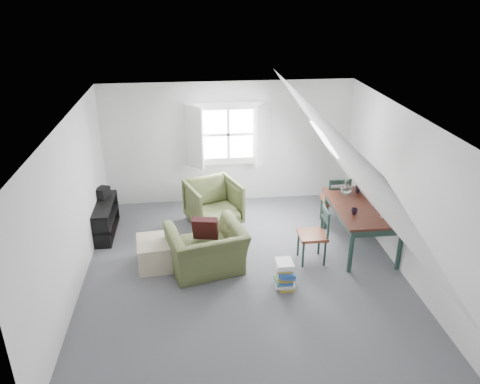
{
  "coord_description": "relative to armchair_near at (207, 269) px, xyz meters",
  "views": [
    {
      "loc": [
        -0.74,
        -6.25,
        4.24
      ],
      "look_at": [
        0.0,
        0.6,
        1.13
      ],
      "focal_mm": 35.0,
      "sensor_mm": 36.0,
      "label": 1
    }
  ],
  "objects": [
    {
      "name": "armchair_far",
      "position": [
        0.21,
        1.58,
        0.0
      ],
      "size": [
        1.17,
        1.19,
        0.85
      ],
      "primitive_type": "imported",
      "rotation": [
        0.0,
        0.0,
        0.35
      ],
      "color": "#454E29",
      "rests_on": "floor"
    },
    {
      "name": "wall_back",
      "position": [
        0.58,
        2.61,
        1.25
      ],
      "size": [
        5.0,
        0.0,
        5.0
      ],
      "primitive_type": "plane",
      "rotation": [
        1.57,
        0.0,
        0.0
      ],
      "color": "silver",
      "rests_on": "ground"
    },
    {
      "name": "slope_right",
      "position": [
        2.13,
        -0.14,
        1.78
      ],
      "size": [
        3.19,
        5.5,
        4.48
      ],
      "primitive_type": "plane",
      "rotation": [
        0.0,
        -2.19,
        0.0
      ],
      "color": "white",
      "rests_on": "wall_right"
    },
    {
      "name": "paper_box",
      "position": [
        2.85,
        -0.04,
        0.83
      ],
      "size": [
        0.14,
        0.12,
        0.04
      ],
      "primitive_type": "cube",
      "rotation": [
        0.0,
        0.0,
        -0.37
      ],
      "color": "white",
      "rests_on": "dining_table"
    },
    {
      "name": "media_shelf",
      "position": [
        -1.82,
        1.37,
        0.27
      ],
      "size": [
        0.39,
        1.18,
        0.6
      ],
      "rotation": [
        0.0,
        0.0,
        -0.04
      ],
      "color": "black",
      "rests_on": "floor"
    },
    {
      "name": "slope_left",
      "position": [
        -0.97,
        -0.14,
        1.78
      ],
      "size": [
        3.19,
        5.5,
        4.48
      ],
      "primitive_type": "plane",
      "rotation": [
        0.0,
        2.19,
        0.0
      ],
      "color": "white",
      "rests_on": "wall_left"
    },
    {
      "name": "throw_pillow",
      "position": [
        0.0,
        0.15,
        0.67
      ],
      "size": [
        0.44,
        0.3,
        0.42
      ],
      "primitive_type": "cube",
      "rotation": [
        0.31,
        0.0,
        -0.19
      ],
      "color": "#330E11",
      "rests_on": "armchair_near"
    },
    {
      "name": "electronics_box",
      "position": [
        -1.82,
        1.66,
        0.69
      ],
      "size": [
        0.27,
        0.31,
        0.21
      ],
      "primitive_type": "cube",
      "rotation": [
        0.0,
        0.0,
        -0.36
      ],
      "color": "black",
      "rests_on": "media_shelf"
    },
    {
      "name": "vase_twigs",
      "position": [
        2.75,
        0.96,
        0.94
      ],
      "size": [
        0.08,
        0.09,
        0.61
      ],
      "rotation": [
        0.0,
        0.0,
        -0.33
      ],
      "color": "black",
      "rests_on": "dining_table"
    },
    {
      "name": "floor",
      "position": [
        0.58,
        -0.14,
        0.0
      ],
      "size": [
        5.5,
        5.5,
        0.0
      ],
      "primitive_type": "plane",
      "color": "#4C4D52",
      "rests_on": "ground"
    },
    {
      "name": "dining_chair_far",
      "position": [
        2.48,
        1.27,
        0.52
      ],
      "size": [
        0.47,
        0.47,
        1.0
      ],
      "rotation": [
        0.0,
        0.0,
        2.9
      ],
      "color": "maroon",
      "rests_on": "floor"
    },
    {
      "name": "magazine_stack",
      "position": [
        1.15,
        -0.6,
        0.22
      ],
      "size": [
        0.33,
        0.39,
        0.43
      ],
      "rotation": [
        0.0,
        0.0,
        0.01
      ],
      "color": "#B29933",
      "rests_on": "floor"
    },
    {
      "name": "ottoman",
      "position": [
        -0.76,
        0.23,
        0.22
      ],
      "size": [
        0.74,
        0.74,
        0.45
      ],
      "primitive_type": "cube",
      "rotation": [
        0.0,
        0.0,
        0.11
      ],
      "color": "tan",
      "rests_on": "floor"
    },
    {
      "name": "wall_front",
      "position": [
        0.58,
        -2.89,
        1.25
      ],
      "size": [
        5.0,
        0.0,
        5.0
      ],
      "primitive_type": "plane",
      "rotation": [
        -1.57,
        0.0,
        0.0
      ],
      "color": "silver",
      "rests_on": "ground"
    },
    {
      "name": "dormer_window",
      "position": [
        0.58,
        2.54,
        1.45
      ],
      "size": [
        1.71,
        0.35,
        1.3
      ],
      "color": "white",
      "rests_on": "wall_back"
    },
    {
      "name": "dining_chair_near",
      "position": [
        1.77,
        0.09,
        0.49
      ],
      "size": [
        0.44,
        0.44,
        0.94
      ],
      "rotation": [
        0.0,
        0.0,
        -1.46
      ],
      "color": "maroon",
      "rests_on": "floor"
    },
    {
      "name": "ceiling",
      "position": [
        0.58,
        -0.14,
        2.5
      ],
      "size": [
        5.5,
        5.5,
        0.0
      ],
      "primitive_type": "plane",
      "rotation": [
        3.14,
        0.0,
        0.0
      ],
      "color": "white",
      "rests_on": "wall_back"
    },
    {
      "name": "demijohn",
      "position": [
        2.5,
        0.86,
        0.92
      ],
      "size": [
        0.19,
        0.19,
        0.27
      ],
      "rotation": [
        0.0,
        0.0,
        0.33
      ],
      "color": "silver",
      "rests_on": "dining_table"
    },
    {
      "name": "skylight",
      "position": [
        2.13,
        1.16,
        1.75
      ],
      "size": [
        0.35,
        0.75,
        0.47
      ],
      "primitive_type": "cube",
      "rotation": [
        0.0,
        0.95,
        0.0
      ],
      "color": "white",
      "rests_on": "slope_right"
    },
    {
      "name": "dining_table",
      "position": [
        2.65,
        0.41,
        0.7
      ],
      "size": [
        0.97,
        1.62,
        0.81
      ],
      "rotation": [
        0.0,
        0.0,
        0.03
      ],
      "color": "black",
      "rests_on": "floor"
    },
    {
      "name": "wall_right",
      "position": [
        3.08,
        -0.14,
        1.25
      ],
      "size": [
        0.0,
        5.5,
        5.5
      ],
      "primitive_type": "plane",
      "rotation": [
        1.57,
        0.0,
        -1.57
      ],
      "color": "silver",
      "rests_on": "ground"
    },
    {
      "name": "wall_left",
      "position": [
        -1.92,
        -0.14,
        1.25
      ],
      "size": [
        0.0,
        5.5,
        5.5
      ],
      "primitive_type": "plane",
      "rotation": [
        1.57,
        0.0,
        1.57
      ],
      "color": "silver",
      "rests_on": "ground"
    },
    {
      "name": "armchair_near",
      "position": [
        0.0,
        0.0,
        0.0
      ],
      "size": [
        1.36,
        1.26,
        0.75
      ],
      "primitive_type": "imported",
      "rotation": [
        0.0,
        0.0,
        3.39
      ],
      "color": "#454E29",
      "rests_on": "floor"
    },
    {
      "name": "cup",
      "position": [
        2.4,
        0.11,
        0.81
      ],
      "size": [
        0.12,
        0.12,
        0.1
      ],
      "primitive_type": "imported",
      "rotation": [
        0.0,
        0.0,
        -0.07
      ],
      "color": "black",
      "rests_on": "dining_table"
    }
  ]
}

